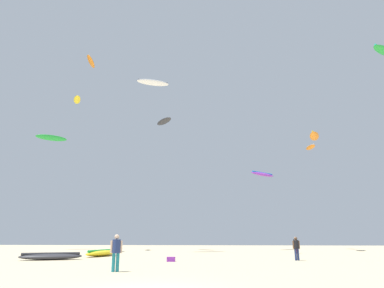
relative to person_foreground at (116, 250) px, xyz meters
name	(u,v)px	position (x,y,z in m)	size (l,w,h in m)	color
person_foreground	(116,250)	(0.00, 0.00, 0.00)	(0.55, 0.40, 1.78)	teal
person_midground	(296,247)	(10.76, 9.18, -0.07)	(0.53, 0.37, 1.65)	navy
person_left	(295,244)	(12.94, 19.71, -0.08)	(0.37, 0.53, 1.65)	#B21E23
kite_grounded_near	(103,253)	(-5.05, 13.62, -0.76)	(2.47, 4.98, 0.61)	yellow
kite_grounded_mid	(51,256)	(-7.30, 8.49, -0.78)	(4.56, 2.99, 0.57)	#2D2D33
cooler_box	(171,259)	(1.81, 7.30, -0.88)	(0.56, 0.36, 0.32)	purple
kite_aloft_0	(164,121)	(-2.08, 27.60, 16.07)	(3.02, 3.61, 0.58)	#2D2D33
kite_aloft_1	(310,147)	(18.91, 32.81, 13.32)	(1.12, 3.05, 0.49)	orange
kite_aloft_2	(384,51)	(22.05, 14.79, 18.64)	(3.46, 3.01, 0.48)	green
kite_aloft_3	(314,136)	(17.94, 27.01, 13.35)	(2.57, 4.20, 0.76)	orange
kite_aloft_4	(262,174)	(11.42, 30.44, 8.99)	(4.13, 3.94, 0.89)	purple
kite_aloft_5	(77,100)	(-12.23, 21.85, 17.24)	(1.98, 2.93, 0.39)	yellow
kite_aloft_6	(91,62)	(-12.32, 25.50, 24.50)	(1.69, 3.80, 0.89)	orange
kite_aloft_7	(153,83)	(-2.62, 21.61, 19.15)	(4.14, 2.55, 0.62)	white
kite_aloft_8	(51,138)	(-18.59, 28.86, 14.38)	(4.23, 3.44, 0.88)	green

